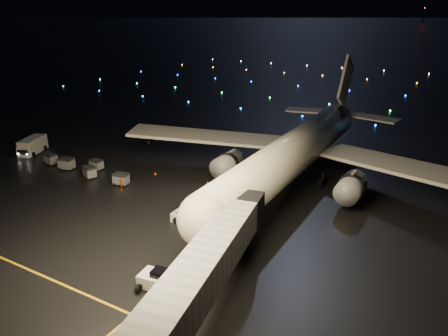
{
  "coord_description": "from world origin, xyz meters",
  "views": [
    {
      "loc": [
        33.16,
        -31.45,
        23.63
      ],
      "look_at": [
        7.81,
        12.0,
        5.0
      ],
      "focal_mm": 35.0,
      "sensor_mm": 36.0,
      "label": 1
    }
  ],
  "objects_px": {
    "baggage_cart_1": "(90,172)",
    "belt_loader": "(192,210)",
    "service_truck": "(33,145)",
    "baggage_cart_0": "(121,179)",
    "airliner": "(303,126)",
    "baggage_cart_2": "(67,164)",
    "baggage_cart_3": "(97,164)",
    "pushback_tug": "(161,279)",
    "crew_c": "(121,184)",
    "baggage_cart_4": "(51,159)"
  },
  "relations": [
    {
      "from": "belt_loader",
      "to": "baggage_cart_0",
      "type": "relative_size",
      "value": 3.58
    },
    {
      "from": "pushback_tug",
      "to": "baggage_cart_3",
      "type": "distance_m",
      "value": 33.43
    },
    {
      "from": "baggage_cart_1",
      "to": "baggage_cart_3",
      "type": "relative_size",
      "value": 1.07
    },
    {
      "from": "baggage_cart_0",
      "to": "baggage_cart_4",
      "type": "xyz_separation_m",
      "value": [
        -15.73,
        0.86,
        -0.0
      ]
    },
    {
      "from": "airliner",
      "to": "baggage_cart_4",
      "type": "xyz_separation_m",
      "value": [
        -36.5,
        -14.45,
        -7.02
      ]
    },
    {
      "from": "pushback_tug",
      "to": "baggage_cart_1",
      "type": "height_order",
      "value": "pushback_tug"
    },
    {
      "from": "baggage_cart_3",
      "to": "baggage_cart_2",
      "type": "bearing_deg",
      "value": -148.46
    },
    {
      "from": "baggage_cart_0",
      "to": "baggage_cart_3",
      "type": "bearing_deg",
      "value": 148.98
    },
    {
      "from": "baggage_cart_1",
      "to": "belt_loader",
      "type": "bearing_deg",
      "value": 10.12
    },
    {
      "from": "baggage_cart_2",
      "to": "baggage_cart_0",
      "type": "bearing_deg",
      "value": -15.58
    },
    {
      "from": "pushback_tug",
      "to": "baggage_cart_2",
      "type": "height_order",
      "value": "baggage_cart_2"
    },
    {
      "from": "pushback_tug",
      "to": "baggage_cart_1",
      "type": "relative_size",
      "value": 1.94
    },
    {
      "from": "baggage_cart_0",
      "to": "baggage_cart_2",
      "type": "distance_m",
      "value": 11.63
    },
    {
      "from": "airliner",
      "to": "baggage_cart_3",
      "type": "distance_m",
      "value": 31.79
    },
    {
      "from": "airliner",
      "to": "baggage_cart_1",
      "type": "height_order",
      "value": "airliner"
    },
    {
      "from": "airliner",
      "to": "crew_c",
      "type": "xyz_separation_m",
      "value": [
        -19.32,
        -16.89,
        -6.96
      ]
    },
    {
      "from": "airliner",
      "to": "pushback_tug",
      "type": "bearing_deg",
      "value": -92.73
    },
    {
      "from": "baggage_cart_3",
      "to": "airliner",
      "type": "bearing_deg",
      "value": 25.92
    },
    {
      "from": "baggage_cart_1",
      "to": "service_truck",
      "type": "bearing_deg",
      "value": -169.28
    },
    {
      "from": "service_truck",
      "to": "baggage_cart_0",
      "type": "distance_m",
      "value": 23.22
    },
    {
      "from": "belt_loader",
      "to": "service_truck",
      "type": "xyz_separation_m",
      "value": [
        -38.27,
        7.9,
        -0.39
      ]
    },
    {
      "from": "service_truck",
      "to": "baggage_cart_1",
      "type": "height_order",
      "value": "service_truck"
    },
    {
      "from": "airliner",
      "to": "pushback_tug",
      "type": "xyz_separation_m",
      "value": [
        -0.93,
        -31.69,
        -6.94
      ]
    },
    {
      "from": "pushback_tug",
      "to": "crew_c",
      "type": "height_order",
      "value": "pushback_tug"
    },
    {
      "from": "airliner",
      "to": "baggage_cart_2",
      "type": "relative_size",
      "value": 25.55
    },
    {
      "from": "service_truck",
      "to": "baggage_cart_2",
      "type": "xyz_separation_m",
      "value": [
        11.38,
        -2.74,
        -0.41
      ]
    },
    {
      "from": "pushback_tug",
      "to": "belt_loader",
      "type": "height_order",
      "value": "belt_loader"
    },
    {
      "from": "airliner",
      "to": "baggage_cart_4",
      "type": "distance_m",
      "value": 39.88
    },
    {
      "from": "baggage_cart_2",
      "to": "baggage_cart_3",
      "type": "relative_size",
      "value": 1.17
    },
    {
      "from": "pushback_tug",
      "to": "baggage_cart_2",
      "type": "relative_size",
      "value": 1.77
    },
    {
      "from": "service_truck",
      "to": "baggage_cart_2",
      "type": "bearing_deg",
      "value": -36.14
    },
    {
      "from": "baggage_cart_2",
      "to": "baggage_cart_3",
      "type": "distance_m",
      "value": 4.65
    },
    {
      "from": "baggage_cart_2",
      "to": "baggage_cart_3",
      "type": "bearing_deg",
      "value": 16.23
    },
    {
      "from": "airliner",
      "to": "baggage_cart_2",
      "type": "bearing_deg",
      "value": -156.42
    },
    {
      "from": "airliner",
      "to": "baggage_cart_3",
      "type": "xyz_separation_m",
      "value": [
        -28.34,
        -12.55,
        -7.07
      ]
    },
    {
      "from": "airliner",
      "to": "service_truck",
      "type": "distance_m",
      "value": 45.87
    },
    {
      "from": "baggage_cart_1",
      "to": "baggage_cart_2",
      "type": "distance_m",
      "value": 5.69
    },
    {
      "from": "baggage_cart_2",
      "to": "airliner",
      "type": "bearing_deg",
      "value": 11.35
    },
    {
      "from": "crew_c",
      "to": "baggage_cart_3",
      "type": "xyz_separation_m",
      "value": [
        -9.03,
        4.34,
        -0.11
      ]
    },
    {
      "from": "pushback_tug",
      "to": "baggage_cart_4",
      "type": "relative_size",
      "value": 1.95
    },
    {
      "from": "airliner",
      "to": "baggage_cart_4",
      "type": "bearing_deg",
      "value": -159.44
    },
    {
      "from": "belt_loader",
      "to": "baggage_cart_1",
      "type": "distance_m",
      "value": 21.73
    },
    {
      "from": "service_truck",
      "to": "baggage_cart_4",
      "type": "xyz_separation_m",
      "value": [
        7.26,
        -2.35,
        -0.49
      ]
    },
    {
      "from": "baggage_cart_1",
      "to": "airliner",
      "type": "bearing_deg",
      "value": 52.18
    },
    {
      "from": "baggage_cart_1",
      "to": "crew_c",
      "type": "bearing_deg",
      "value": 11.52
    },
    {
      "from": "pushback_tug",
      "to": "service_truck",
      "type": "bearing_deg",
      "value": 147.65
    },
    {
      "from": "airliner",
      "to": "belt_loader",
      "type": "height_order",
      "value": "airliner"
    },
    {
      "from": "baggage_cart_1",
      "to": "baggage_cart_3",
      "type": "bearing_deg",
      "value": 140.51
    },
    {
      "from": "crew_c",
      "to": "baggage_cart_1",
      "type": "relative_size",
      "value": 0.91
    },
    {
      "from": "pushback_tug",
      "to": "baggage_cart_3",
      "type": "bearing_deg",
      "value": 137.31
    }
  ]
}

